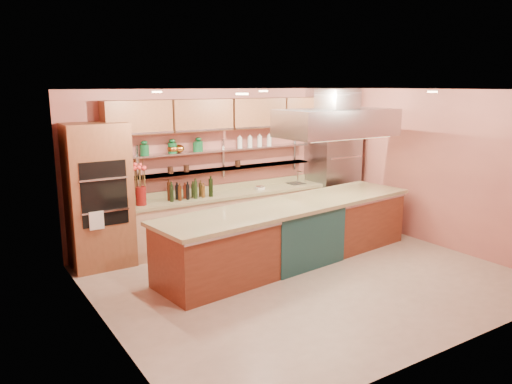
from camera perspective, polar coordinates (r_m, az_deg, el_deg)
floor at (r=7.73m, az=5.76°, el=-9.78°), size 6.00×5.00×0.02m
ceiling at (r=7.17m, az=6.24°, el=11.54°), size 6.00×5.00×0.02m
wall_back at (r=9.37m, az=-3.57°, el=3.12°), size 6.00×0.04×2.80m
wall_front at (r=5.64m, az=22.01°, el=-3.84°), size 6.00×0.04×2.80m
wall_left at (r=5.97m, az=-17.20°, el=-2.63°), size 0.04×5.00×2.80m
wall_right at (r=9.46m, az=20.39°, el=2.46°), size 0.04×5.00×2.80m
oven_stack at (r=8.22m, az=-17.52°, el=-0.48°), size 0.95×0.64×2.30m
refrigerator at (r=10.48m, az=8.74°, el=2.02°), size 0.95×0.72×2.10m
back_counter at (r=9.29m, az=-2.86°, el=-2.86°), size 3.84×0.64×0.93m
wall_shelf_lower at (r=9.24m, az=-3.44°, el=2.68°), size 3.60×0.26×0.03m
wall_shelf_upper at (r=9.19m, az=-3.47°, el=4.83°), size 3.60×0.26×0.03m
upper_cabinets at (r=9.11m, az=-3.09°, el=8.88°), size 4.60×0.36×0.55m
range_hood at (r=8.48m, az=9.21°, el=7.82°), size 2.00×1.00×0.45m
ceiling_downlights at (r=7.33m, az=5.24°, el=11.34°), size 4.00×2.80×0.02m
island at (r=8.24m, az=4.10°, el=-4.65°), size 4.80×1.57×0.98m
flower_vase at (r=8.40m, az=-13.02°, el=-0.43°), size 0.19×0.19×0.31m
oil_bottle_cluster at (r=8.73m, az=-7.50°, el=0.15°), size 0.89×0.56×0.28m
kitchen_scale at (r=9.43m, az=0.44°, el=0.57°), size 0.17×0.14×0.09m
bar_faucet at (r=10.05m, az=4.78°, el=1.69°), size 0.04×0.04×0.24m
copper_kettle at (r=8.77m, az=-8.78°, el=4.93°), size 0.19×0.19×0.14m
green_canister at (r=8.91m, az=-6.80°, el=5.16°), size 0.14×0.14×0.16m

